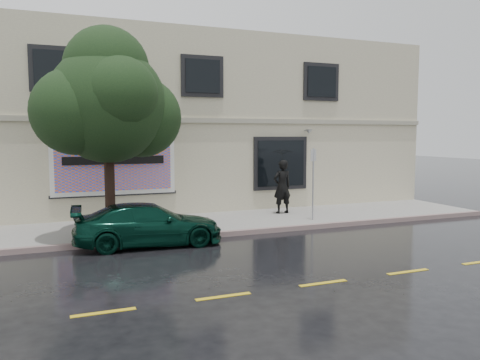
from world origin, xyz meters
name	(u,v)px	position (x,y,z in m)	size (l,w,h in m)	color
ground	(256,246)	(0.00, 0.00, 0.00)	(90.00, 90.00, 0.00)	black
sidewalk	(218,223)	(0.00, 3.25, 0.07)	(20.00, 3.50, 0.15)	#9B9892
curb	(237,233)	(0.00, 1.50, 0.07)	(20.00, 0.18, 0.16)	gray
road_marking	(323,283)	(0.00, -3.50, 0.01)	(19.00, 0.12, 0.01)	gold
building	(176,125)	(0.00, 9.00, 3.50)	(20.00, 8.12, 7.00)	#B9AE95
billboard	(114,164)	(-3.20, 4.92, 2.05)	(4.30, 0.16, 2.20)	white
car	(149,224)	(-2.74, 1.20, 0.59)	(1.79, 4.06, 1.18)	black
pedestrian	(282,187)	(2.73, 3.85, 1.15)	(0.73, 0.48, 2.00)	black
umbrella	(282,150)	(2.73, 3.85, 2.51)	(0.99, 0.99, 0.73)	black
street_tree	(108,105)	(-3.66, 2.20, 3.91)	(3.31, 3.31, 5.43)	black
sign_pole	(313,177)	(3.09, 2.23, 1.64)	(0.28, 0.15, 2.47)	#9C9DA5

